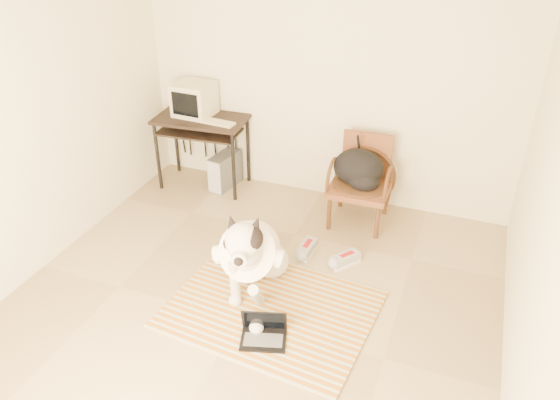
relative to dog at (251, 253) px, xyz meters
The scene contains 15 objects.
floor 0.56m from the dog, 79.23° to the right, with size 4.50×4.50×0.00m, color #9B865F.
wall_back 2.08m from the dog, 87.54° to the left, with size 4.50×4.50×0.00m, color beige.
wall_left 2.20m from the dog, 167.84° to the right, with size 4.50×4.50×0.00m, color beige.
wall_right 2.34m from the dog, 11.27° to the right, with size 4.50×4.50×0.00m, color beige.
rug 0.49m from the dog, 39.52° to the right, with size 1.75×1.40×0.02m.
dog is the anchor object (origin of this frame).
laptop 0.71m from the dog, 58.40° to the right, with size 0.41×0.34×0.25m.
computer_desk 1.99m from the dog, 129.56° to the left, with size 1.04×0.63×0.83m.
crt_monitor 2.19m from the dog, 130.27° to the left, with size 0.42×0.41×0.36m.
desk_keyboard 1.82m from the dog, 124.46° to the left, with size 0.36×0.13×0.02m, color beige.
pc_tower 1.88m from the dog, 122.77° to the left, with size 0.25×0.46×0.40m.
rattan_chair 1.56m from the dog, 67.27° to the left, with size 0.60×0.58×0.89m.
backpack 1.54m from the dog, 67.65° to the left, with size 0.51×0.45×0.38m.
sneaker_left 0.78m from the dog, 65.92° to the left, with size 0.14×0.31×0.10m.
sneaker_right 0.97m from the dog, 42.48° to the left, with size 0.27×0.31×0.10m.
Camera 1 is at (1.48, -2.99, 3.09)m, focal length 35.00 mm.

